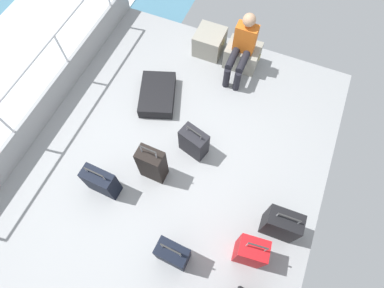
% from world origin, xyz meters
% --- Properties ---
extents(ground_plane, '(4.40, 5.20, 0.06)m').
position_xyz_m(ground_plane, '(0.00, 0.00, -0.03)').
color(ground_plane, '#939699').
extents(gunwale_port, '(0.06, 5.20, 0.45)m').
position_xyz_m(gunwale_port, '(-2.17, 0.00, 0.23)').
color(gunwale_port, '#939699').
rests_on(gunwale_port, ground_plane).
extents(railing_port, '(0.04, 4.20, 1.02)m').
position_xyz_m(railing_port, '(-2.17, 0.00, 0.78)').
color(railing_port, silver).
rests_on(railing_port, ground_plane).
extents(cargo_crate_0, '(0.52, 0.50, 0.42)m').
position_xyz_m(cargo_crate_0, '(-0.30, 2.18, 0.21)').
color(cargo_crate_0, gray).
rests_on(cargo_crate_0, ground_plane).
extents(cargo_crate_1, '(0.60, 0.45, 0.41)m').
position_xyz_m(cargo_crate_1, '(0.33, 2.11, 0.20)').
color(cargo_crate_1, gray).
rests_on(cargo_crate_1, ground_plane).
extents(passenger_seated, '(0.34, 0.66, 1.11)m').
position_xyz_m(passenger_seated, '(0.33, 1.93, 0.59)').
color(passenger_seated, orange).
rests_on(passenger_seated, ground_plane).
extents(suitcase_0, '(0.40, 0.25, 0.77)m').
position_xyz_m(suitcase_0, '(0.56, -1.31, 0.28)').
color(suitcase_0, black).
rests_on(suitcase_0, ground_plane).
extents(suitcase_1, '(0.37, 0.29, 0.86)m').
position_xyz_m(suitcase_1, '(1.43, -0.93, 0.34)').
color(suitcase_1, red).
rests_on(suitcase_1, ground_plane).
extents(suitcase_2, '(0.44, 0.27, 0.70)m').
position_xyz_m(suitcase_2, '(1.69, -0.45, 0.30)').
color(suitcase_2, black).
rests_on(suitcase_2, ground_plane).
extents(suitcase_3, '(0.45, 0.33, 0.61)m').
position_xyz_m(suitcase_3, '(0.21, 0.22, 0.25)').
color(suitcase_3, black).
rests_on(suitcase_3, ground_plane).
extents(suitcase_4, '(0.37, 0.24, 0.84)m').
position_xyz_m(suitcase_4, '(-0.18, -0.35, 0.34)').
color(suitcase_4, black).
rests_on(suitcase_4, ground_plane).
extents(suitcase_5, '(0.46, 0.23, 0.65)m').
position_xyz_m(suitcase_5, '(-0.73, -0.83, 0.26)').
color(suitcase_5, black).
rests_on(suitcase_5, ground_plane).
extents(suitcase_7, '(0.78, 0.94, 0.20)m').
position_xyz_m(suitcase_7, '(-0.71, 0.87, 0.10)').
color(suitcase_7, black).
rests_on(suitcase_7, ground_plane).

